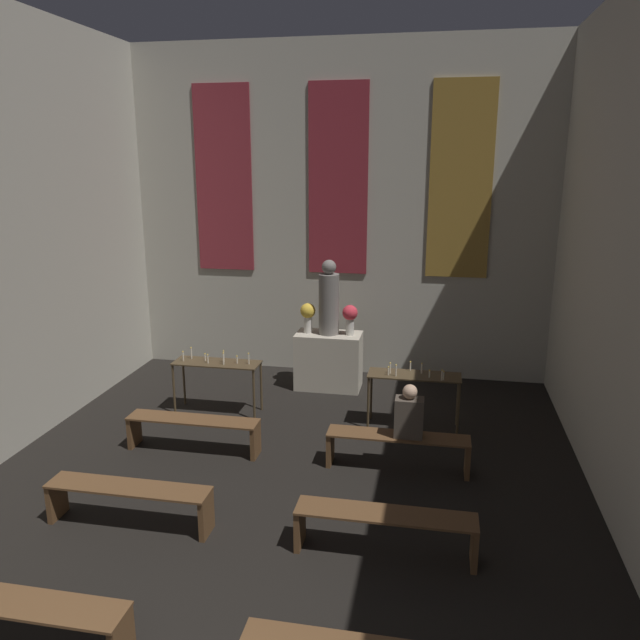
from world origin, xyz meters
TOP-DOWN VIEW (x-y plane):
  - wall_back at (0.00, 9.12)m, footprint 7.74×0.16m
  - altar at (0.00, 8.15)m, footprint 1.12×0.61m
  - statue at (0.00, 8.15)m, footprint 0.35×0.35m
  - flower_vase_left at (-0.36, 8.15)m, footprint 0.26×0.26m
  - flower_vase_right at (0.36, 8.15)m, footprint 0.26×0.26m
  - candle_rack_left at (-1.53, 6.76)m, footprint 1.36×0.46m
  - candle_rack_right at (1.52, 6.76)m, footprint 1.36×0.46m
  - pew_front_left at (-1.39, 1.74)m, footprint 1.82×0.36m
  - pew_second_left at (-1.39, 3.57)m, footprint 1.82×0.36m
  - pew_second_right at (1.39, 3.57)m, footprint 1.82×0.36m
  - pew_back_left at (-1.39, 5.40)m, footprint 1.82×0.36m
  - pew_back_right at (1.39, 5.40)m, footprint 1.82×0.36m
  - person_seated at (1.52, 5.40)m, footprint 0.36×0.24m

SIDE VIEW (x-z plane):
  - pew_front_left at x=-1.39m, z-range 0.10..0.58m
  - pew_second_left at x=-1.39m, z-range 0.10..0.58m
  - pew_second_right at x=1.39m, z-range 0.10..0.58m
  - pew_back_left at x=-1.39m, z-range 0.10..0.58m
  - pew_back_right at x=1.39m, z-range 0.10..0.58m
  - altar at x=0.00m, z-range 0.00..0.98m
  - candle_rack_right at x=1.52m, z-range 0.21..1.22m
  - candle_rack_left at x=-1.53m, z-range 0.21..1.23m
  - person_seated at x=1.52m, z-range 0.43..1.12m
  - flower_vase_left at x=-0.36m, z-range 1.05..1.57m
  - flower_vase_right at x=0.36m, z-range 1.05..1.57m
  - statue at x=0.00m, z-range 0.92..2.20m
  - wall_back at x=0.00m, z-range 0.03..5.91m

